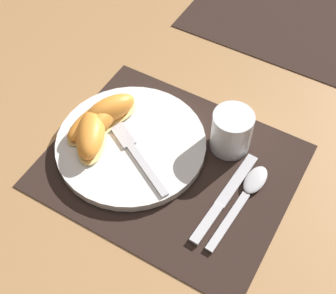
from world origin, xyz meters
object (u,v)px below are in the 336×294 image
object	(u,v)px
plate	(130,145)
juice_glass	(231,133)
citrus_wedge_2	(100,123)
citrus_wedge_0	(110,110)
fork	(133,149)
citrus_wedge_1	(97,118)
knife	(224,199)
citrus_wedge_3	(91,135)
spoon	(248,190)

from	to	relation	value
plate	juice_glass	size ratio (longest dim) A/B	3.38
juice_glass	citrus_wedge_2	size ratio (longest dim) A/B	0.72
citrus_wedge_0	juice_glass	bearing A→B (deg)	16.36
fork	citrus_wedge_1	distance (m)	0.09
knife	citrus_wedge_3	world-z (taller)	citrus_wedge_3
citrus_wedge_2	spoon	bearing A→B (deg)	4.32
juice_glass	citrus_wedge_3	bearing A→B (deg)	-149.12
plate	fork	distance (m)	0.02
spoon	citrus_wedge_1	xyz separation A→B (m)	(-0.31, -0.01, 0.02)
spoon	citrus_wedge_0	size ratio (longest dim) A/B	1.66
plate	citrus_wedge_0	distance (m)	0.08
citrus_wedge_2	plate	bearing A→B (deg)	0.46
fork	citrus_wedge_3	bearing A→B (deg)	-164.33
citrus_wedge_0	citrus_wedge_1	size ratio (longest dim) A/B	0.81
knife	citrus_wedge_3	bearing A→B (deg)	-176.06
citrus_wedge_1	citrus_wedge_2	xyz separation A→B (m)	(0.01, -0.01, 0.00)
fork	citrus_wedge_2	xyz separation A→B (m)	(-0.08, 0.01, 0.01)
citrus_wedge_0	citrus_wedge_2	xyz separation A→B (m)	(-0.00, -0.03, -0.00)
plate	fork	bearing A→B (deg)	-40.43
citrus_wedge_1	citrus_wedge_3	bearing A→B (deg)	-67.15
juice_glass	spoon	size ratio (longest dim) A/B	0.43
spoon	citrus_wedge_2	bearing A→B (deg)	-175.68
plate	citrus_wedge_2	distance (m)	0.07
fork	citrus_wedge_3	world-z (taller)	citrus_wedge_3
citrus_wedge_2	citrus_wedge_0	bearing A→B (deg)	88.70
citrus_wedge_0	citrus_wedge_3	size ratio (longest dim) A/B	0.91
plate	spoon	size ratio (longest dim) A/B	1.44
knife	citrus_wedge_1	bearing A→B (deg)	175.34
plate	citrus_wedge_2	size ratio (longest dim) A/B	2.42
juice_glass	fork	size ratio (longest dim) A/B	0.44
citrus_wedge_1	citrus_wedge_3	world-z (taller)	citrus_wedge_3
plate	citrus_wedge_0	size ratio (longest dim) A/B	2.39
plate	spoon	world-z (taller)	plate
spoon	citrus_wedge_2	size ratio (longest dim) A/B	1.68
knife	spoon	xyz separation A→B (m)	(0.03, 0.04, 0.00)
citrus_wedge_3	citrus_wedge_0	bearing A→B (deg)	91.77
knife	citrus_wedge_0	bearing A→B (deg)	169.70
citrus_wedge_2	citrus_wedge_3	bearing A→B (deg)	-85.02
plate	knife	bearing A→B (deg)	-4.18
knife	juice_glass	bearing A→B (deg)	110.96
citrus_wedge_0	knife	bearing A→B (deg)	-10.30
fork	juice_glass	bearing A→B (deg)	37.39
spoon	plate	bearing A→B (deg)	-174.61
citrus_wedge_2	citrus_wedge_1	bearing A→B (deg)	149.04
juice_glass	knife	distance (m)	0.12
juice_glass	knife	world-z (taller)	juice_glass
plate	citrus_wedge_0	world-z (taller)	citrus_wedge_0
plate	juice_glass	world-z (taller)	juice_glass
citrus_wedge_1	knife	bearing A→B (deg)	-4.66
juice_glass	citrus_wedge_2	distance (m)	0.24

